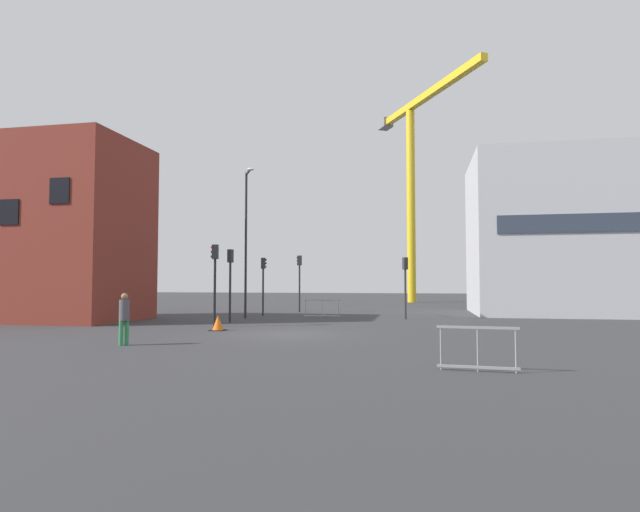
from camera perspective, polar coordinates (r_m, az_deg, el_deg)
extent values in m
plane|color=#333335|center=(21.48, -3.69, -8.62)|extent=(160.00, 160.00, 0.00)
cube|color=maroon|center=(32.90, -27.35, 2.43)|extent=(9.50, 6.31, 10.02)
cube|color=black|center=(30.55, -31.05, 4.17)|extent=(1.10, 0.06, 1.30)
cube|color=black|center=(28.86, -26.77, 6.44)|extent=(1.10, 0.06, 1.30)
cube|color=#B7B7BC|center=(38.53, 26.11, 2.06)|extent=(13.11, 9.26, 10.54)
cube|color=#2D3847|center=(34.10, 28.13, 3.27)|extent=(11.01, 0.08, 1.10)
cylinder|color=yellow|center=(56.33, 10.00, 5.48)|extent=(0.90, 0.90, 20.60)
cube|color=yellow|center=(56.01, 11.60, 16.85)|extent=(10.06, 17.40, 0.70)
cube|color=slate|center=(64.15, 7.22, 14.23)|extent=(1.92, 2.16, 1.10)
cylinder|color=#232326|center=(31.19, -8.17, 1.21)|extent=(0.14, 0.14, 8.72)
cube|color=#232326|center=(31.03, -7.89, 9.19)|extent=(0.82, 1.41, 0.10)
ellipsoid|color=silver|center=(30.28, -7.65, 9.45)|extent=(0.44, 0.24, 0.16)
cylinder|color=black|center=(25.52, -11.52, -3.99)|extent=(0.12, 0.12, 3.26)
cube|color=black|center=(25.56, -11.47, 0.45)|extent=(0.31, 0.27, 0.70)
sphere|color=red|center=(25.62, -11.85, 0.94)|extent=(0.11, 0.11, 0.11)
sphere|color=#3C2905|center=(25.61, -11.85, 0.45)|extent=(0.11, 0.11, 0.11)
sphere|color=#07330F|center=(25.60, -11.86, -0.04)|extent=(0.11, 0.11, 0.11)
cylinder|color=#2D2D30|center=(30.37, 9.39, -4.19)|extent=(0.12, 0.12, 2.88)
cube|color=#2D2D30|center=(30.38, 9.36, -0.81)|extent=(0.34, 0.36, 0.70)
sphere|color=#390605|center=(30.55, 9.21, -0.41)|extent=(0.11, 0.11, 0.11)
sphere|color=#F2A514|center=(30.54, 9.21, -0.83)|extent=(0.11, 0.11, 0.11)
sphere|color=#07330F|center=(30.53, 9.21, -1.24)|extent=(0.11, 0.11, 0.11)
cylinder|color=#232326|center=(28.05, -9.88, -3.97)|extent=(0.12, 0.12, 3.19)
cube|color=#232326|center=(28.08, -9.84, 0.01)|extent=(0.28, 0.31, 0.70)
sphere|color=#390605|center=(28.25, -9.67, 0.44)|extent=(0.11, 0.11, 0.11)
sphere|color=#3C2905|center=(28.24, -9.67, -0.01)|extent=(0.11, 0.11, 0.11)
sphere|color=green|center=(28.23, -9.68, -0.46)|extent=(0.11, 0.11, 0.11)
cylinder|color=#232326|center=(37.07, -2.28, -3.62)|extent=(0.12, 0.12, 3.35)
cube|color=#232326|center=(37.10, -2.27, -0.49)|extent=(0.29, 0.25, 0.70)
sphere|color=#390605|center=(37.15, -2.53, -0.16)|extent=(0.11, 0.11, 0.11)
sphere|color=#3C2905|center=(37.14, -2.53, -0.50)|extent=(0.11, 0.11, 0.11)
sphere|color=green|center=(37.14, -2.53, -0.83)|extent=(0.11, 0.11, 0.11)
cylinder|color=#2D2D30|center=(33.30, -6.29, -3.98)|extent=(0.12, 0.12, 3.00)
cube|color=#2D2D30|center=(33.32, -6.27, -0.80)|extent=(0.33, 0.30, 0.70)
sphere|color=#390605|center=(33.32, -5.97, -0.43)|extent=(0.11, 0.11, 0.11)
sphere|color=#3C2905|center=(33.31, -5.97, -0.80)|extent=(0.11, 0.11, 0.11)
sphere|color=green|center=(33.30, -5.98, -1.18)|extent=(0.11, 0.11, 0.11)
cylinder|color=#2D844C|center=(18.94, -21.08, -7.93)|extent=(0.14, 0.14, 0.84)
cylinder|color=#2D844C|center=(19.02, -20.52, -7.91)|extent=(0.14, 0.14, 0.84)
cylinder|color=#4C4C51|center=(18.93, -20.76, -5.60)|extent=(0.34, 0.34, 0.70)
sphere|color=#8C6647|center=(18.91, -20.73, -4.19)|extent=(0.23, 0.23, 0.23)
cube|color=#9EA0A5|center=(31.61, 0.23, -4.88)|extent=(2.24, 0.23, 0.06)
cube|color=#9EA0A5|center=(31.65, 0.23, -6.59)|extent=(2.24, 0.23, 0.06)
cylinder|color=#9EA0A5|center=(31.76, -1.58, -5.81)|extent=(0.04, 0.04, 1.05)
cylinder|color=#9EA0A5|center=(31.63, 0.23, -5.83)|extent=(0.04, 0.04, 1.05)
cylinder|color=#9EA0A5|center=(31.53, 2.06, -5.83)|extent=(0.04, 0.04, 1.05)
cube|color=gray|center=(13.15, 16.94, -7.55)|extent=(1.92, 0.21, 0.06)
cube|color=gray|center=(13.26, 17.00, -11.64)|extent=(1.92, 0.21, 0.06)
cylinder|color=gray|center=(13.21, 13.17, -9.86)|extent=(0.04, 0.04, 1.05)
cylinder|color=gray|center=(13.20, 16.98, -9.82)|extent=(0.04, 0.04, 1.05)
cylinder|color=gray|center=(13.25, 20.77, -9.73)|extent=(0.04, 0.04, 1.05)
cube|color=black|center=(23.59, -11.19, -8.02)|extent=(0.66, 0.66, 0.03)
cone|color=#E55B0F|center=(23.57, -11.18, -7.24)|extent=(0.51, 0.51, 0.67)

